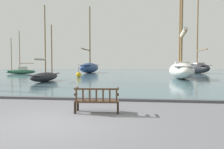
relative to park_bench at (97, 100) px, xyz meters
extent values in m
plane|color=slate|center=(-0.98, -1.31, -0.47)|extent=(160.00, 160.00, 0.00)
cube|color=#476670|center=(-0.98, 42.69, -0.43)|extent=(100.00, 80.00, 0.08)
cube|color=#4C4C50|center=(-0.98, 2.54, -0.41)|extent=(40.00, 0.30, 0.12)
cube|color=black|center=(-0.78, 0.20, -0.26)|extent=(0.08, 0.08, 0.42)
cube|color=black|center=(0.74, 0.32, -0.26)|extent=(0.08, 0.08, 0.42)
cube|color=black|center=(-0.75, -0.25, -0.26)|extent=(0.08, 0.08, 0.42)
cube|color=black|center=(0.78, -0.13, -0.26)|extent=(0.08, 0.08, 0.42)
cube|color=#422D1E|center=(0.00, 0.04, -0.05)|extent=(1.64, 0.64, 0.06)
cube|color=#422D1E|center=(0.01, -0.18, 0.42)|extent=(1.60, 0.17, 0.06)
cube|color=#422D1E|center=(-0.70, -0.24, 0.19)|extent=(0.06, 0.04, 0.41)
cube|color=#422D1E|center=(-0.46, -0.22, 0.19)|extent=(0.06, 0.04, 0.41)
cube|color=#422D1E|center=(-0.22, -0.20, 0.19)|extent=(0.06, 0.04, 0.41)
cube|color=#422D1E|center=(0.01, -0.18, 0.19)|extent=(0.06, 0.04, 0.41)
cube|color=#422D1E|center=(0.25, -0.16, 0.19)|extent=(0.06, 0.04, 0.41)
cube|color=#422D1E|center=(0.49, -0.15, 0.19)|extent=(0.06, 0.04, 0.41)
cube|color=#422D1E|center=(0.73, -0.13, 0.19)|extent=(0.06, 0.04, 0.41)
cube|color=black|center=(-0.76, -0.11, 0.22)|extent=(0.08, 0.30, 0.06)
cube|color=#422D1E|center=(-0.77, -0.02, 0.43)|extent=(0.10, 0.47, 0.04)
cube|color=black|center=(0.77, 0.01, 0.22)|extent=(0.08, 0.30, 0.06)
cube|color=#422D1E|center=(0.76, 0.10, 0.43)|extent=(0.10, 0.47, 0.04)
ellipsoid|color=navy|center=(-8.67, 35.70, 0.71)|extent=(3.23, 11.47, 2.19)
cube|color=#516B9E|center=(-8.67, 35.70, 1.31)|extent=(2.47, 10.09, 0.08)
cylinder|color=brown|center=(-8.66, 35.99, 7.72)|extent=(0.29, 0.29, 12.74)
cylinder|color=brown|center=(-8.75, 32.93, 4.48)|extent=(0.42, 6.11, 0.23)
cylinder|color=brown|center=(-8.46, 42.44, 1.33)|extent=(0.29, 2.10, 0.23)
ellipsoid|color=#2D6647|center=(-20.36, 28.43, 0.04)|extent=(5.71, 2.04, 0.85)
cube|color=#5B9375|center=(-20.36, 28.43, 0.27)|extent=(5.00, 1.64, 0.08)
cube|color=beige|center=(-19.95, 28.49, 0.67)|extent=(1.53, 0.89, 0.73)
cylinder|color=brown|center=(-20.50, 28.41, 4.03)|extent=(0.12, 0.12, 7.45)
cylinder|color=brown|center=(-19.19, 28.60, 1.66)|extent=(2.64, 0.48, 0.10)
cylinder|color=brown|center=(-22.02, 28.18, 3.38)|extent=(0.12, 0.12, 6.15)
ellipsoid|color=black|center=(14.37, 37.18, 0.66)|extent=(3.56, 10.85, 2.10)
cube|color=#4C4C51|center=(14.37, 37.18, 1.24)|extent=(2.77, 9.52, 0.08)
cube|color=beige|center=(14.43, 36.38, 1.55)|extent=(1.71, 2.51, 0.54)
cylinder|color=brown|center=(14.36, 37.44, 8.41)|extent=(0.28, 0.28, 14.26)
cylinder|color=brown|center=(14.54, 34.91, 4.33)|extent=(0.58, 5.09, 0.22)
cylinder|color=brown|center=(13.91, 43.67, 1.26)|extent=(0.39, 2.34, 0.22)
ellipsoid|color=black|center=(-7.83, 12.29, 0.07)|extent=(1.39, 5.29, 0.93)
cube|color=#4C4C51|center=(-7.83, 12.29, 0.33)|extent=(1.07, 4.65, 0.08)
cylinder|color=brown|center=(-7.82, 12.42, 3.87)|extent=(0.12, 0.12, 7.00)
cylinder|color=brown|center=(-7.86, 11.39, 1.81)|extent=(0.17, 2.07, 0.10)
cylinder|color=silver|center=(-7.86, 11.39, 1.90)|extent=(0.26, 1.86, 0.19)
cylinder|color=brown|center=(-7.77, 13.86, 3.03)|extent=(0.12, 0.12, 5.33)
cylinder|color=brown|center=(-7.71, 15.38, 0.35)|extent=(0.13, 0.95, 0.10)
ellipsoid|color=silver|center=(7.11, 19.02, 0.61)|extent=(4.22, 10.55, 2.00)
cube|color=white|center=(7.11, 19.02, 1.16)|extent=(3.34, 9.24, 0.08)
cube|color=beige|center=(7.01, 18.26, 1.45)|extent=(1.84, 2.23, 0.51)
cylinder|color=brown|center=(7.15, 19.28, 8.02)|extent=(0.29, 0.29, 13.64)
cylinder|color=brown|center=(6.79, 16.58, 4.76)|extent=(0.95, 5.42, 0.23)
cylinder|color=silver|center=(6.79, 16.58, 4.99)|extent=(1.11, 4.91, 0.46)
cylinder|color=brown|center=(7.52, 22.07, 5.78)|extent=(0.29, 0.29, 9.17)
sphere|color=gold|center=(-6.44, 19.64, -0.03)|extent=(0.72, 0.72, 0.72)
cylinder|color=#2D2D33|center=(-6.44, 19.64, 0.68)|extent=(0.06, 0.06, 0.70)
camera|label=1|loc=(1.41, -7.12, 1.26)|focal=32.00mm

